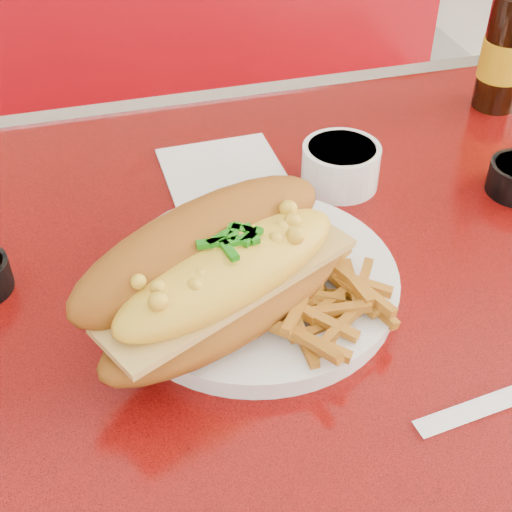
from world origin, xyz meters
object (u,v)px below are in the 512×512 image
object	(u,v)px
diner_table	(335,407)
booth_bench_far	(194,210)
dinner_plate	(256,281)
mac_hoagie	(220,273)
gravy_ramekin	(341,164)
fork	(256,313)
beer_bottle	(508,42)

from	to	relation	value
diner_table	booth_bench_far	size ratio (longest dim) A/B	1.03
diner_table	dinner_plate	xyz separation A→B (m)	(-0.08, 0.03, 0.17)
mac_hoagie	gravy_ramekin	world-z (taller)	mac_hoagie
diner_table	dinner_plate	size ratio (longest dim) A/B	4.41
booth_bench_far	dinner_plate	size ratio (longest dim) A/B	4.30
fork	gravy_ramekin	xyz separation A→B (m)	(0.15, 0.19, 0.01)
fork	gravy_ramekin	distance (m)	0.24
diner_table	gravy_ramekin	bearing A→B (deg)	71.97
mac_hoagie	fork	distance (m)	0.05
booth_bench_far	mac_hoagie	size ratio (longest dim) A/B	4.39
mac_hoagie	gravy_ramekin	distance (m)	0.25
gravy_ramekin	beer_bottle	world-z (taller)	beer_bottle
mac_hoagie	fork	xyz separation A→B (m)	(0.03, -0.01, -0.05)
diner_table	mac_hoagie	size ratio (longest dim) A/B	4.50
beer_bottle	diner_table	bearing A→B (deg)	-137.54
mac_hoagie	gravy_ramekin	xyz separation A→B (m)	(0.17, 0.18, -0.04)
diner_table	mac_hoagie	world-z (taller)	mac_hoagie
gravy_ramekin	mac_hoagie	bearing A→B (deg)	-133.95
gravy_ramekin	beer_bottle	xyz separation A→B (m)	(0.25, 0.11, 0.06)
booth_bench_far	mac_hoagie	xyz separation A→B (m)	(-0.12, -0.82, 0.55)
diner_table	gravy_ramekin	world-z (taller)	gravy_ramekin
dinner_plate	beer_bottle	bearing A→B (deg)	33.33
diner_table	beer_bottle	xyz separation A→B (m)	(0.31, 0.28, 0.25)
booth_bench_far	fork	world-z (taller)	booth_bench_far
fork	booth_bench_far	bearing A→B (deg)	-16.22
booth_bench_far	dinner_plate	bearing A→B (deg)	-95.69
dinner_plate	beer_bottle	distance (m)	0.47
mac_hoagie	dinner_plate	bearing A→B (deg)	18.94
booth_bench_far	dinner_plate	xyz separation A→B (m)	(-0.08, -0.78, 0.49)
dinner_plate	mac_hoagie	world-z (taller)	mac_hoagie
diner_table	booth_bench_far	xyz separation A→B (m)	(0.00, 0.81, -0.32)
fork	beer_bottle	bearing A→B (deg)	-62.95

